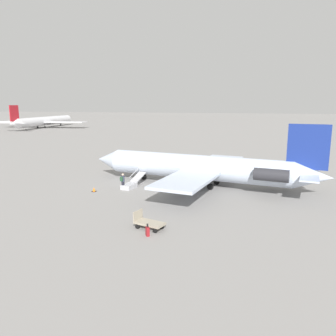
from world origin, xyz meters
The scene contains 8 objects.
ground_plane centered at (0.00, 0.00, 0.00)m, with size 600.00×600.00×0.00m, color gray.
airplane_main centered at (-0.91, 0.12, 2.13)m, with size 26.99×20.21×7.10m.
airplane_far_right centered at (75.12, -72.44, 2.55)m, with size 33.67×43.62×8.59m.
boarding_stairs centered at (6.57, 3.07, 0.38)m, with size 1.51×4.11×1.75m.
passenger centered at (7.05, 4.10, 1.00)m, with size 0.37×0.55×1.74m.
luggage_cart centered at (0.59, 13.72, 0.46)m, with size 2.40×1.61×1.22m.
suitcase centered at (0.15, 15.01, 0.33)m, with size 0.39×0.42×0.88m.
traffic_cone_near_stairs centered at (9.60, 5.70, 0.21)m, with size 0.42×0.42×0.46m.
Camera 1 is at (-7.44, 34.96, 8.96)m, focal length 35.00 mm.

